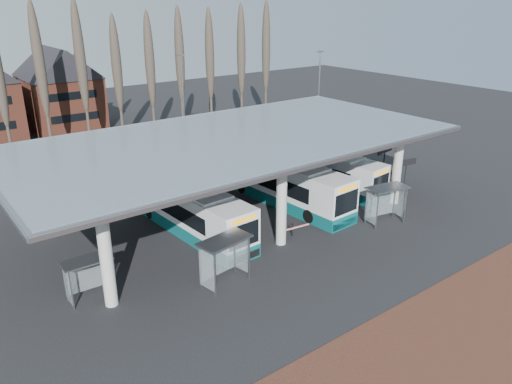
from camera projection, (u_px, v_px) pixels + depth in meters
ground at (305, 258)px, 32.14m from camera, size 140.00×140.00×0.00m
brick_strip at (480, 357)px, 23.22m from camera, size 70.00×10.00×0.03m
station_canopy at (233, 145)px, 36.01m from camera, size 32.00×16.00×6.34m
poplar_row at (100, 66)px, 53.44m from camera, size 45.10×1.10×14.50m
lamp_post_b at (183, 101)px, 52.87m from camera, size 0.80×0.16×10.17m
lamp_post_c at (319, 95)px, 56.28m from camera, size 0.80×0.16×10.17m
bus_1 at (188, 209)px, 35.43m from camera, size 3.29×12.64×3.48m
bus_2 at (283, 182)px, 40.25m from camera, size 3.53×13.19×3.63m
bus_3 at (324, 170)px, 43.80m from camera, size 3.70×11.75×3.21m
shelter_0 at (87, 270)px, 27.23m from camera, size 2.66×1.38×2.44m
shelter_1 at (223, 251)px, 28.56m from camera, size 3.31×2.01×2.89m
shelter_2 at (385, 196)px, 36.49m from camera, size 3.28×2.07×2.83m
info_sign_0 at (406, 165)px, 41.79m from camera, size 2.01×0.43×3.01m
info_sign_1 at (385, 152)px, 43.86m from camera, size 2.32×0.54×3.48m
barrier at (296, 228)px, 34.48m from camera, size 2.00×0.65×1.00m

